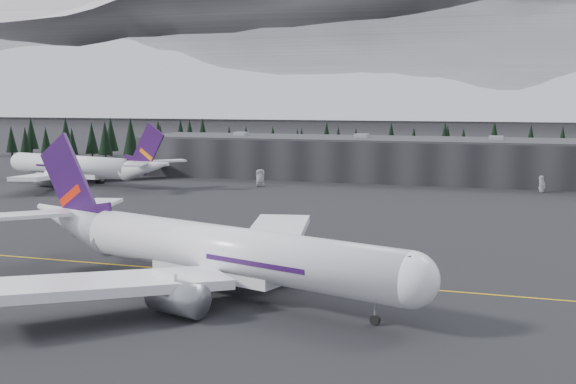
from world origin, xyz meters
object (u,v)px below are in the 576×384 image
(jet_parked, at_px, (84,167))
(gse_vehicle_b, at_px, (542,189))
(terminal, at_px, (393,159))
(jet_main, at_px, (200,248))
(gse_vehicle_a, at_px, (260,184))

(jet_parked, bearing_deg, gse_vehicle_b, -156.37)
(terminal, bearing_deg, jet_parked, -153.10)
(jet_main, distance_m, jet_parked, 123.73)
(gse_vehicle_a, relative_size, gse_vehicle_b, 1.10)
(terminal, xyz_separation_m, gse_vehicle_a, (-32.20, -30.60, -5.62))
(jet_parked, distance_m, gse_vehicle_a, 50.94)
(gse_vehicle_a, bearing_deg, jet_main, -94.55)
(jet_parked, xyz_separation_m, gse_vehicle_b, (124.50, 22.37, -4.40))
(jet_parked, height_order, gse_vehicle_a, jet_parked)
(jet_parked, height_order, gse_vehicle_b, jet_parked)
(terminal, distance_m, gse_vehicle_b, 47.14)
(jet_main, height_order, gse_vehicle_b, jet_main)
(terminal, bearing_deg, jet_main, -90.79)
(jet_parked, distance_m, gse_vehicle_b, 126.57)
(terminal, xyz_separation_m, gse_vehicle_b, (42.74, -19.11, -5.54))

